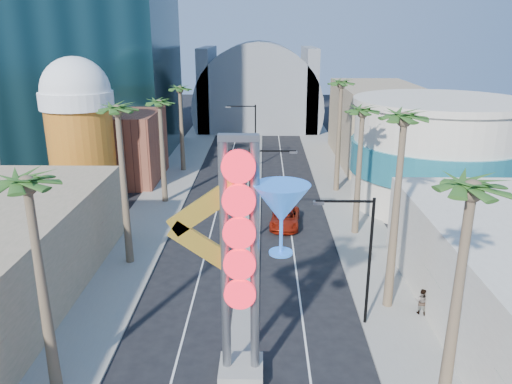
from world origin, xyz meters
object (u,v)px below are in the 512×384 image
Objects in this scene: neon_sign at (257,247)px; pedestrian_b at (421,301)px; pedestrian_a at (442,315)px; red_pickup at (285,218)px.

pedestrian_b is (9.99, 6.06, -6.33)m from neon_sign.
pedestrian_a is (10.63, 4.35, -6.23)m from neon_sign.
pedestrian_a is at bearing -57.63° from red_pickup.
neon_sign reaches higher than red_pickup.
red_pickup is 16.64m from pedestrian_b.
neon_sign is 13.06m from pedestrian_a.
pedestrian_a is at bearing 22.29° from neon_sign.
pedestrian_a is (8.44, -16.40, 0.33)m from red_pickup.
pedestrian_b reaches higher than red_pickup.
neon_sign is 7.57× the size of pedestrian_b.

